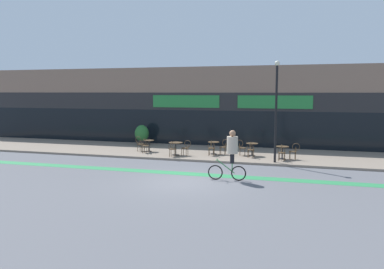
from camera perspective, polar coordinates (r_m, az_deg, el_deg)
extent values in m
plane|color=#5B5B60|center=(15.87, -1.13, -7.24)|extent=(120.00, 120.00, 0.00)
cube|color=gray|center=(22.75, 4.25, -2.90)|extent=(40.00, 5.50, 0.12)
cube|color=#7F6656|center=(27.13, 6.34, 4.29)|extent=(40.00, 4.00, 5.48)
cube|color=black|center=(25.29, 5.55, 0.92)|extent=(38.80, 0.10, 2.40)
cube|color=#232326|center=(25.20, 5.61, 5.00)|extent=(39.20, 0.14, 1.20)
cube|color=#237A38|center=(25.84, -1.00, 5.07)|extent=(4.76, 0.08, 0.84)
cube|color=#237A38|center=(24.77, 12.44, 4.85)|extent=(4.76, 0.08, 0.84)
cube|color=#2D844C|center=(17.31, 0.38, -6.06)|extent=(36.00, 0.70, 0.01)
cylinder|color=black|center=(23.20, -6.55, -2.56)|extent=(0.34, 0.34, 0.02)
cylinder|color=black|center=(23.15, -6.56, -1.76)|extent=(0.07, 0.07, 0.68)
cylinder|color=#4C3823|center=(23.10, -6.57, -0.89)|extent=(0.61, 0.61, 0.02)
cylinder|color=black|center=(21.76, -2.49, -3.12)|extent=(0.44, 0.44, 0.02)
cylinder|color=black|center=(21.70, -2.50, -2.22)|extent=(0.07, 0.07, 0.72)
cylinder|color=#4C3823|center=(21.65, -2.50, -1.24)|extent=(0.80, 0.80, 0.02)
cylinder|color=black|center=(22.13, 3.31, -2.96)|extent=(0.37, 0.37, 0.02)
cylinder|color=black|center=(22.08, 3.31, -2.09)|extent=(0.07, 0.07, 0.71)
cylinder|color=#4C3823|center=(22.03, 3.32, -1.15)|extent=(0.67, 0.67, 0.02)
cylinder|color=black|center=(21.78, 9.12, -3.19)|extent=(0.38, 0.38, 0.02)
cylinder|color=black|center=(21.73, 9.13, -2.30)|extent=(0.07, 0.07, 0.71)
cylinder|color=#4C3823|center=(21.68, 9.15, -1.35)|extent=(0.69, 0.69, 0.02)
cylinder|color=black|center=(21.08, 13.56, -3.62)|extent=(0.38, 0.38, 0.02)
cylinder|color=black|center=(21.02, 13.58, -2.74)|extent=(0.07, 0.07, 0.68)
cylinder|color=#4C3823|center=(20.97, 13.61, -1.80)|extent=(0.69, 0.69, 0.02)
cylinder|color=#4C3823|center=(22.63, -7.10, -1.71)|extent=(0.40, 0.40, 0.03)
cylinder|color=#4C3823|center=(22.85, -7.28, -2.20)|extent=(0.03, 0.03, 0.42)
cylinder|color=#4C3823|center=(22.74, -6.63, -2.24)|extent=(0.03, 0.03, 0.42)
cylinder|color=#4C3823|center=(22.59, -7.55, -2.31)|extent=(0.03, 0.03, 0.42)
cylinder|color=#4C3823|center=(22.49, -6.90, -2.34)|extent=(0.03, 0.03, 0.42)
torus|color=#4C3823|center=(22.44, -7.27, -1.10)|extent=(0.03, 0.41, 0.41)
cylinder|color=#4C3823|center=(22.53, -7.67, -1.43)|extent=(0.03, 0.03, 0.23)
cylinder|color=#4C3823|center=(22.40, -6.86, -1.46)|extent=(0.03, 0.03, 0.23)
cylinder|color=#4C3823|center=(23.35, -7.81, -1.47)|extent=(0.45, 0.45, 0.03)
cylinder|color=#4C3823|center=(23.43, -7.33, -1.99)|extent=(0.03, 0.03, 0.42)
cylinder|color=#4C3823|center=(23.19, -7.69, -2.08)|extent=(0.03, 0.03, 0.42)
cylinder|color=#4C3823|center=(23.57, -7.91, -1.94)|extent=(0.03, 0.03, 0.42)
cylinder|color=#4C3823|center=(23.34, -8.28, -2.04)|extent=(0.03, 0.03, 0.42)
torus|color=#4C3823|center=(23.41, -8.17, -0.80)|extent=(0.41, 0.09, 0.41)
cylinder|color=#4C3823|center=(23.57, -7.95, -1.08)|extent=(0.03, 0.03, 0.23)
cylinder|color=#4C3823|center=(23.28, -8.39, -1.18)|extent=(0.03, 0.03, 0.23)
cylinder|color=#4C3823|center=(21.17, -2.97, -2.23)|extent=(0.41, 0.41, 0.03)
cylinder|color=#4C3823|center=(21.38, -3.21, -2.76)|extent=(0.03, 0.03, 0.42)
cylinder|color=#4C3823|center=(21.30, -2.49, -2.79)|extent=(0.03, 0.03, 0.42)
cylinder|color=#4C3823|center=(21.12, -3.44, -2.88)|extent=(0.03, 0.03, 0.42)
cylinder|color=#4C3823|center=(21.04, -2.72, -2.91)|extent=(0.03, 0.03, 0.42)
torus|color=#4C3823|center=(20.98, -3.11, -1.59)|extent=(0.04, 0.41, 0.41)
cylinder|color=#4C3823|center=(21.05, -3.55, -1.94)|extent=(0.03, 0.03, 0.23)
cylinder|color=#4C3823|center=(20.94, -2.67, -1.98)|extent=(0.03, 0.03, 0.23)
cylinder|color=#4C3823|center=(21.52, -1.11, -2.08)|extent=(0.43, 0.43, 0.03)
cylinder|color=#4C3823|center=(21.48, -1.59, -2.71)|extent=(0.03, 0.03, 0.42)
cylinder|color=#4C3823|center=(21.74, -1.32, -2.60)|extent=(0.03, 0.03, 0.42)
cylinder|color=#4C3823|center=(21.38, -0.89, -2.75)|extent=(0.03, 0.03, 0.42)
cylinder|color=#4C3823|center=(21.64, -0.63, -2.64)|extent=(0.03, 0.03, 0.42)
torus|color=#4C3823|center=(21.43, -0.68, -1.41)|extent=(0.41, 0.06, 0.41)
cylinder|color=#4C3823|center=(21.29, -0.85, -1.83)|extent=(0.03, 0.03, 0.23)
cylinder|color=#4C3823|center=(21.60, -0.52, -1.71)|extent=(0.03, 0.03, 0.23)
cylinder|color=#4C3823|center=(21.54, 2.99, -2.09)|extent=(0.44, 0.44, 0.03)
cylinder|color=#4C3823|center=(21.73, 2.67, -2.61)|extent=(0.03, 0.03, 0.42)
cylinder|color=#4C3823|center=(21.69, 3.40, -2.63)|extent=(0.03, 0.03, 0.42)
cylinder|color=#4C3823|center=(21.45, 2.57, -2.73)|extent=(0.03, 0.03, 0.42)
cylinder|color=#4C3823|center=(21.42, 3.32, -2.75)|extent=(0.03, 0.03, 0.42)
torus|color=#4C3823|center=(21.33, 2.94, -1.46)|extent=(0.07, 0.41, 0.41)
cylinder|color=#4C3823|center=(21.37, 2.48, -1.80)|extent=(0.03, 0.03, 0.23)
cylinder|color=#4C3823|center=(21.33, 3.40, -1.83)|extent=(0.03, 0.03, 0.23)
cylinder|color=#4C3823|center=(21.95, 4.72, -1.93)|extent=(0.41, 0.41, 0.03)
cylinder|color=#4C3823|center=(21.88, 4.28, -2.56)|extent=(0.03, 0.03, 0.42)
cylinder|color=#4C3823|center=(22.15, 4.42, -2.45)|extent=(0.03, 0.03, 0.42)
cylinder|color=#4C3823|center=(21.83, 5.01, -2.58)|extent=(0.03, 0.03, 0.42)
cylinder|color=#4C3823|center=(22.10, 5.13, -2.47)|extent=(0.03, 0.03, 0.42)
torus|color=#4C3823|center=(21.89, 5.16, -1.27)|extent=(0.41, 0.03, 0.41)
cylinder|color=#4C3823|center=(21.74, 5.08, -1.68)|extent=(0.03, 0.03, 0.23)
cylinder|color=#4C3823|center=(22.07, 5.23, -1.56)|extent=(0.03, 0.03, 0.23)
cylinder|color=#4C3823|center=(21.18, 8.96, -2.31)|extent=(0.42, 0.42, 0.03)
cylinder|color=#4C3823|center=(21.37, 8.64, -2.83)|extent=(0.03, 0.03, 0.42)
cylinder|color=#4C3823|center=(21.32, 9.38, -2.86)|extent=(0.03, 0.03, 0.42)
cylinder|color=#4C3823|center=(21.10, 8.51, -2.95)|extent=(0.03, 0.03, 0.42)
cylinder|color=#4C3823|center=(21.05, 9.26, -2.98)|extent=(0.03, 0.03, 0.42)
torus|color=#4C3823|center=(20.97, 8.89, -1.66)|extent=(0.05, 0.41, 0.41)
cylinder|color=#4C3823|center=(21.02, 8.43, -2.01)|extent=(0.03, 0.03, 0.23)
cylinder|color=#4C3823|center=(20.96, 9.35, -2.05)|extent=(0.03, 0.03, 0.23)
cylinder|color=#4C3823|center=(21.79, 7.70, -2.04)|extent=(0.44, 0.44, 0.03)
cylinder|color=#4C3823|center=(21.95, 8.07, -2.57)|extent=(0.03, 0.03, 0.42)
cylinder|color=#4C3823|center=(21.68, 8.05, -2.69)|extent=(0.03, 0.03, 0.42)
cylinder|color=#4C3823|center=(21.96, 7.34, -2.56)|extent=(0.03, 0.03, 0.42)
cylinder|color=#4C3823|center=(21.69, 7.31, -2.67)|extent=(0.03, 0.03, 0.42)
torus|color=#4C3823|center=(21.76, 7.26, -1.34)|extent=(0.41, 0.07, 0.41)
cylinder|color=#4C3823|center=(21.94, 7.28, -1.63)|extent=(0.03, 0.03, 0.23)
cylinder|color=#4C3823|center=(21.61, 7.24, -1.76)|extent=(0.03, 0.03, 0.23)
cylinder|color=#4C3823|center=(20.47, 13.53, -2.71)|extent=(0.44, 0.44, 0.03)
cylinder|color=#4C3823|center=(20.66, 13.18, -3.25)|extent=(0.03, 0.03, 0.42)
cylinder|color=#4C3823|center=(20.62, 13.95, -3.29)|extent=(0.03, 0.03, 0.42)
cylinder|color=#4C3823|center=(20.39, 13.06, -3.38)|extent=(0.03, 0.03, 0.42)
cylinder|color=#4C3823|center=(20.35, 13.84, -3.42)|extent=(0.03, 0.03, 0.42)
torus|color=#4C3823|center=(20.26, 13.48, -2.05)|extent=(0.07, 0.41, 0.41)
cylinder|color=#4C3823|center=(20.31, 12.99, -2.41)|extent=(0.03, 0.03, 0.23)
cylinder|color=#4C3823|center=(20.26, 13.94, -2.45)|extent=(0.03, 0.03, 0.23)
cylinder|color=#4C3823|center=(21.00, 15.09, -2.53)|extent=(0.44, 0.44, 0.03)
cylinder|color=#4C3823|center=(20.88, 14.72, -3.19)|extent=(0.03, 0.03, 0.42)
cylinder|color=#4C3823|center=(21.16, 14.66, -3.06)|extent=(0.03, 0.03, 0.42)
cylinder|color=#4C3823|center=(20.91, 15.49, -3.20)|extent=(0.03, 0.03, 0.42)
cylinder|color=#4C3823|center=(21.18, 15.42, -3.08)|extent=(0.03, 0.03, 0.42)
torus|color=#4C3823|center=(20.97, 15.58, -1.83)|extent=(0.41, 0.07, 0.41)
cylinder|color=#4C3823|center=(20.82, 15.61, -2.26)|extent=(0.03, 0.03, 0.23)
cylinder|color=#4C3823|center=(21.16, 15.52, -2.12)|extent=(0.03, 0.03, 0.23)
cylinder|color=#232326|center=(26.09, -7.64, -1.15)|extent=(0.60, 0.60, 0.40)
ellipsoid|color=#28662D|center=(26.02, -7.66, 0.17)|extent=(0.96, 0.96, 1.15)
cylinder|color=black|center=(19.73, 12.67, 3.03)|extent=(0.12, 0.12, 5.02)
sphere|color=beige|center=(19.75, 12.86, 10.55)|extent=(0.26, 0.26, 0.26)
torus|color=black|center=(16.24, 3.58, -5.77)|extent=(0.65, 0.10, 0.64)
torus|color=black|center=(16.13, 7.11, -5.89)|extent=(0.65, 0.10, 0.64)
cylinder|color=#2D753D|center=(16.13, 5.17, -4.88)|extent=(0.78, 0.10, 0.58)
cylinder|color=#2D753D|center=(16.11, 6.13, -5.08)|extent=(0.04, 0.04, 0.45)
cylinder|color=#2D753D|center=(16.13, 3.77, -3.87)|extent=(0.06, 0.48, 0.03)
cylinder|color=black|center=(15.94, 6.11, -3.65)|extent=(0.17, 0.17, 0.40)
cylinder|color=black|center=(16.12, 6.18, -3.53)|extent=(0.17, 0.17, 0.40)
cylinder|color=#B2A38E|center=(15.94, 6.17, -1.60)|extent=(0.50, 0.50, 0.72)
sphere|color=#9E7051|center=(15.88, 6.19, 0.17)|extent=(0.27, 0.27, 0.27)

